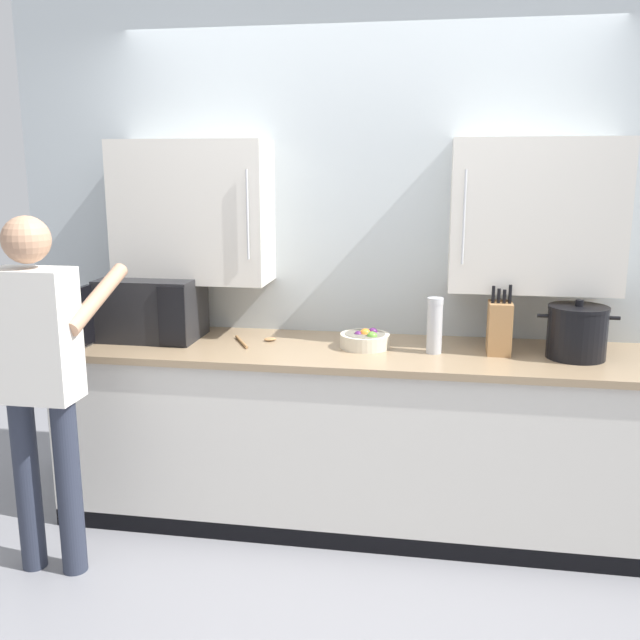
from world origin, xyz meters
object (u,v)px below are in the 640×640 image
thermos_flask (435,325)px  stock_pot (577,332)px  fruit_bowl (365,339)px  wooden_spoon (256,340)px  knife_block (499,328)px  person_figure (38,367)px  microwave_oven (146,308)px

thermos_flask → stock_pot: (0.66, 0.02, -0.01)m
fruit_bowl → wooden_spoon: fruit_bowl is taller
knife_block → thermos_flask: bearing=-172.5°
knife_block → stock_pot: 0.35m
thermos_flask → wooden_spoon: (-0.91, 0.06, -0.13)m
stock_pot → fruit_bowl: bearing=178.5°
fruit_bowl → stock_pot: bearing=-1.5°
stock_pot → person_figure: bearing=-163.4°
thermos_flask → wooden_spoon: 0.92m
thermos_flask → person_figure: (-1.68, -0.68, -0.10)m
thermos_flask → fruit_bowl: size_ratio=1.10×
wooden_spoon → thermos_flask: bearing=-3.8°
microwave_oven → person_figure: 0.77m
fruit_bowl → wooden_spoon: bearing=178.5°
knife_block → microwave_oven: bearing=179.5°
microwave_oven → wooden_spoon: 0.60m
microwave_oven → wooden_spoon: microwave_oven is taller
microwave_oven → wooden_spoon: (0.58, 0.01, -0.15)m
fruit_bowl → person_figure: person_figure is taller
knife_block → fruit_bowl: 0.65m
microwave_oven → fruit_bowl: (1.15, -0.01, -0.12)m
knife_block → wooden_spoon: knife_block is taller
microwave_oven → person_figure: (-0.19, -0.73, -0.12)m
thermos_flask → stock_pot: bearing=1.7°
knife_block → stock_pot: (0.35, -0.02, -0.00)m
microwave_oven → fruit_bowl: bearing=-0.5°
stock_pot → knife_block: bearing=176.6°
microwave_oven → fruit_bowl: 1.16m
knife_block → fruit_bowl: bearing=179.5°
microwave_oven → knife_block: bearing=-0.5°
person_figure → microwave_oven: bearing=75.7°
microwave_oven → stock_pot: size_ratio=1.94×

